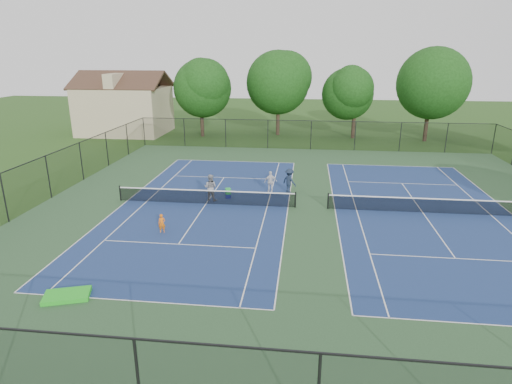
# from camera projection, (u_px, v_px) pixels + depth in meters

# --- Properties ---
(ground) EXTENTS (140.00, 140.00, 0.00)m
(ground) POSITION_uv_depth(u_px,v_px,m) (311.00, 208.00, 27.80)
(ground) COLOR #234716
(ground) RESTS_ON ground
(court_pad) EXTENTS (36.00, 36.00, 0.01)m
(court_pad) POSITION_uv_depth(u_px,v_px,m) (311.00, 208.00, 27.80)
(court_pad) COLOR #294A2A
(court_pad) RESTS_ON ground
(tennis_court_left) EXTENTS (12.00, 23.83, 1.07)m
(tennis_court_left) POSITION_uv_depth(u_px,v_px,m) (206.00, 203.00, 28.55)
(tennis_court_left) COLOR navy
(tennis_court_left) RESTS_ON ground
(tennis_court_right) EXTENTS (12.00, 23.83, 1.07)m
(tennis_court_right) POSITION_uv_depth(u_px,v_px,m) (423.00, 211.00, 26.99)
(tennis_court_right) COLOR navy
(tennis_court_right) RESTS_ON ground
(perimeter_fence) EXTENTS (36.08, 36.08, 3.02)m
(perimeter_fence) POSITION_uv_depth(u_px,v_px,m) (312.00, 185.00, 27.31)
(perimeter_fence) COLOR black
(perimeter_fence) RESTS_ON ground
(tree_back_a) EXTENTS (6.80, 6.80, 9.15)m
(tree_back_a) POSITION_uv_depth(u_px,v_px,m) (201.00, 85.00, 50.05)
(tree_back_a) COLOR #2D2116
(tree_back_a) RESTS_ON ground
(tree_back_b) EXTENTS (7.60, 7.60, 10.03)m
(tree_back_b) POSITION_uv_depth(u_px,v_px,m) (279.00, 80.00, 50.76)
(tree_back_b) COLOR #2D2116
(tree_back_b) RESTS_ON ground
(tree_back_c) EXTENTS (6.00, 6.00, 8.40)m
(tree_back_c) POSITION_uv_depth(u_px,v_px,m) (356.00, 91.00, 49.16)
(tree_back_c) COLOR #2D2116
(tree_back_c) RESTS_ON ground
(tree_back_d) EXTENTS (7.80, 7.80, 10.37)m
(tree_back_d) POSITION_uv_depth(u_px,v_px,m) (432.00, 80.00, 46.91)
(tree_back_d) COLOR #2D2116
(tree_back_d) RESTS_ON ground
(clapboard_house) EXTENTS (10.80, 8.10, 7.65)m
(clapboard_house) POSITION_uv_depth(u_px,v_px,m) (125.00, 108.00, 53.02)
(clapboard_house) COLOR tan
(clapboard_house) RESTS_ON ground
(child_player) EXTENTS (0.45, 0.36, 1.08)m
(child_player) POSITION_uv_depth(u_px,v_px,m) (162.00, 223.00, 23.90)
(child_player) COLOR orange
(child_player) RESTS_ON ground
(instructor) EXTENTS (0.99, 0.82, 1.84)m
(instructor) POSITION_uv_depth(u_px,v_px,m) (210.00, 187.00, 29.04)
(instructor) COLOR gray
(instructor) RESTS_ON ground
(bystander_a) EXTENTS (0.98, 0.60, 1.57)m
(bystander_a) POSITION_uv_depth(u_px,v_px,m) (271.00, 182.00, 30.78)
(bystander_a) COLOR silver
(bystander_a) RESTS_ON ground
(bystander_b) EXTENTS (1.32, 1.25, 1.79)m
(bystander_b) POSITION_uv_depth(u_px,v_px,m) (289.00, 181.00, 30.62)
(bystander_b) COLOR #1A263B
(bystander_b) RESTS_ON ground
(ball_crate) EXTENTS (0.44, 0.41, 0.29)m
(ball_crate) POSITION_uv_depth(u_px,v_px,m) (228.00, 196.00, 29.72)
(ball_crate) COLOR navy
(ball_crate) RESTS_ON ground
(ball_hopper) EXTENTS (0.42, 0.39, 0.42)m
(ball_hopper) POSITION_uv_depth(u_px,v_px,m) (228.00, 191.00, 29.61)
(ball_hopper) COLOR green
(ball_hopper) RESTS_ON ball_crate
(green_tarp) EXTENTS (2.04, 1.57, 0.18)m
(green_tarp) POSITION_uv_depth(u_px,v_px,m) (67.00, 296.00, 17.61)
(green_tarp) COLOR green
(green_tarp) RESTS_ON ground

